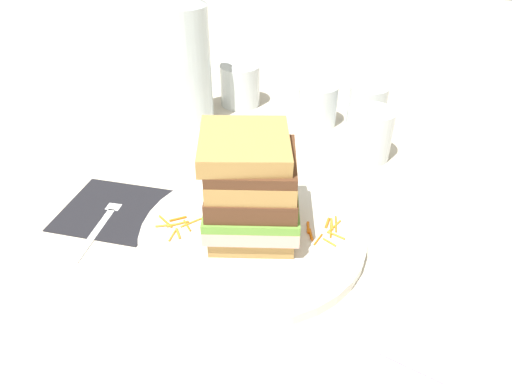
{
  "coord_description": "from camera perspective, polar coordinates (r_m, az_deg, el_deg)",
  "views": [
    {
      "loc": [
        0.13,
        -0.45,
        0.4
      ],
      "look_at": [
        -0.0,
        0.02,
        0.06
      ],
      "focal_mm": 32.45,
      "sensor_mm": 36.0,
      "label": 1
    }
  ],
  "objects": [
    {
      "name": "ground_plane",
      "position": [
        0.62,
        -0.18,
        -5.2
      ],
      "size": [
        3.0,
        3.0,
        0.0
      ],
      "primitive_type": "plane",
      "color": "beige"
    },
    {
      "name": "napkin_pink",
      "position": [
        0.53,
        20.3,
        -17.18
      ],
      "size": [
        0.09,
        0.09,
        0.0
      ],
      "primitive_type": "cube",
      "rotation": [
        0.0,
        0.0,
        -0.28
      ],
      "color": "pink",
      "rests_on": "ground_plane"
    },
    {
      "name": "empty_tumbler_1",
      "position": [
        0.89,
        13.51,
        10.16
      ],
      "size": [
        0.07,
        0.07,
        0.08
      ],
      "primitive_type": "cylinder",
      "color": "silver",
      "rests_on": "ground_plane"
    },
    {
      "name": "carrot_shred_6",
      "position": [
        0.6,
        -10.3,
        -5.34
      ],
      "size": [
        0.0,
        0.02,
        0.0
      ],
      "primitive_type": "cylinder",
      "rotation": [
        0.0,
        1.57,
        1.61
      ],
      "color": "orange",
      "rests_on": "main_plate"
    },
    {
      "name": "carrot_shred_9",
      "position": [
        0.62,
        9.82,
        -3.91
      ],
      "size": [
        0.01,
        0.03,
        0.0
      ],
      "primitive_type": "cylinder",
      "rotation": [
        0.0,
        1.57,
        1.72
      ],
      "color": "orange",
      "rests_on": "main_plate"
    },
    {
      "name": "carrot_shred_0",
      "position": [
        0.63,
        -9.6,
        -3.26
      ],
      "size": [
        0.02,
        0.02,
        0.0
      ],
      "primitive_type": "cylinder",
      "rotation": [
        0.0,
        1.57,
        3.8
      ],
      "color": "orange",
      "rests_on": "main_plate"
    },
    {
      "name": "knife",
      "position": [
        0.59,
        15.88,
        -9.04
      ],
      "size": [
        0.03,
        0.2,
        0.0
      ],
      "color": "silver",
      "rests_on": "ground_plane"
    },
    {
      "name": "empty_tumbler_2",
      "position": [
        0.96,
        -1.97,
        13.05
      ],
      "size": [
        0.08,
        0.08,
        0.08
      ],
      "primitive_type": "cylinder",
      "color": "silver",
      "rests_on": "ground_plane"
    },
    {
      "name": "fork",
      "position": [
        0.68,
        -18.18,
        -2.97
      ],
      "size": [
        0.03,
        0.17,
        0.0
      ],
      "color": "silver",
      "rests_on": "napkin_dark"
    },
    {
      "name": "carrot_shred_15",
      "position": [
        0.59,
        9.05,
        -6.13
      ],
      "size": [
        0.02,
        0.01,
        0.0
      ],
      "primitive_type": "cylinder",
      "rotation": [
        0.0,
        1.57,
        2.64
      ],
      "color": "orange",
      "rests_on": "main_plate"
    },
    {
      "name": "main_plate",
      "position": [
        0.61,
        -0.78,
        -5.22
      ],
      "size": [
        0.29,
        0.29,
        0.02
      ],
      "primitive_type": "cylinder",
      "color": "white",
      "rests_on": "ground_plane"
    },
    {
      "name": "carrot_shred_12",
      "position": [
        0.61,
        6.45,
        -4.37
      ],
      "size": [
        0.01,
        0.02,
        0.0
      ],
      "primitive_type": "cylinder",
      "rotation": [
        0.0,
        1.57,
        1.78
      ],
      "color": "orange",
      "rests_on": "main_plate"
    },
    {
      "name": "carrot_shred_13",
      "position": [
        0.59,
        7.66,
        -5.81
      ],
      "size": [
        0.01,
        0.02,
        0.0
      ],
      "primitive_type": "cylinder",
      "rotation": [
        0.0,
        1.57,
        1.31
      ],
      "color": "orange",
      "rests_on": "main_plate"
    },
    {
      "name": "carrot_shred_3",
      "position": [
        0.62,
        -8.47,
        -4.13
      ],
      "size": [
        0.02,
        0.02,
        0.0
      ],
      "primitive_type": "cylinder",
      "rotation": [
        0.0,
        1.57,
        5.46
      ],
      "color": "orange",
      "rests_on": "main_plate"
    },
    {
      "name": "carrot_shred_4",
      "position": [
        0.62,
        -9.61,
        -3.9
      ],
      "size": [
        0.02,
        0.02,
        0.0
      ],
      "primitive_type": "cylinder",
      "rotation": [
        0.0,
        1.57,
        3.81
      ],
      "color": "orange",
      "rests_on": "main_plate"
    },
    {
      "name": "carrot_shred_14",
      "position": [
        0.6,
        9.91,
        -5.3
      ],
      "size": [
        0.02,
        0.01,
        0.0
      ],
      "primitive_type": "cylinder",
      "rotation": [
        0.0,
        1.57,
        2.8
      ],
      "color": "orange",
      "rests_on": "main_plate"
    },
    {
      "name": "carrot_shred_17",
      "position": [
        0.6,
        6.8,
        -5.1
      ],
      "size": [
        0.01,
        0.02,
        0.0
      ],
      "primitive_type": "cylinder",
      "rotation": [
        0.0,
        1.57,
        1.92
      ],
      "color": "orange",
      "rests_on": "main_plate"
    },
    {
      "name": "carrot_shred_7",
      "position": [
        0.6,
        -9.57,
        -5.06
      ],
      "size": [
        0.01,
        0.02,
        0.0
      ],
      "primitive_type": "cylinder",
      "rotation": [
        0.0,
        1.57,
        2.21
      ],
      "color": "orange",
      "rests_on": "main_plate"
    },
    {
      "name": "napkin_dark",
      "position": [
        0.69,
        -17.35,
        -2.05
      ],
      "size": [
        0.14,
        0.14,
        0.0
      ],
      "primitive_type": "cube",
      "rotation": [
        0.0,
        0.0,
        0.04
      ],
      "color": "black",
      "rests_on": "ground_plane"
    },
    {
      "name": "juice_glass",
      "position": [
        0.79,
        13.75,
        6.65
      ],
      "size": [
        0.07,
        0.07,
        0.08
      ],
      "color": "white",
      "rests_on": "ground_plane"
    },
    {
      "name": "carrot_shred_2",
      "position": [
        0.63,
        -11.1,
        -3.58
      ],
      "size": [
        0.03,
        0.02,
        0.0
      ],
      "primitive_type": "cylinder",
      "rotation": [
        0.0,
        1.57,
        2.56
      ],
      "color": "orange",
      "rests_on": "main_plate"
    },
    {
      "name": "carrot_shred_16",
      "position": [
        0.62,
        9.6,
        -4.22
      ],
      "size": [
        0.02,
        0.03,
        0.0
      ],
      "primitive_type": "cylinder",
      "rotation": [
        0.0,
        1.57,
        4.3
      ],
      "color": "orange",
      "rests_on": "main_plate"
    },
    {
      "name": "carrot_shred_10",
      "position": [
        0.62,
        9.32,
        -3.93
      ],
      "size": [
        0.01,
        0.02,
        0.0
      ],
      "primitive_type": "cylinder",
      "rotation": [
        0.0,
        1.57,
        4.9
      ],
      "color": "orange",
      "rests_on": "main_plate"
    },
    {
      "name": "carrot_shred_5",
      "position": [
        0.62,
        -8.0,
        -3.75
      ],
      "size": [
        0.02,
        0.03,
        0.0
      ],
      "primitive_type": "cylinder",
      "rotation": [
        0.0,
        1.57,
        0.89
      ],
      "color": "orange",
      "rests_on": "main_plate"
    },
    {
      "name": "sandwich",
      "position": [
        0.56,
        -0.92,
        0.53
      ],
      "size": [
        0.14,
        0.14,
        0.14
      ],
      "color": "tan",
      "rests_on": "main_plate"
    },
    {
      "name": "carrot_shred_11",
      "position": [
        0.62,
        8.79,
        -3.78
      ],
      "size": [
        0.0,
        0.02,
        0.0
      ],
      "primitive_type": "cylinder",
      "rotation": [
        0.0,
        1.57,
        4.66
      ],
      "color": "orange",
      "rests_on": "main_plate"
    },
    {
      "name": "carrot_shred_1",
      "position": [
        0.62,
        -10.96,
        -4.05
      ],
      "size": [
        0.03,
        0.02,
        0.0
      ],
      "primitive_type": "cylinder",
      "rotation": [
        0.0,
        1.57,
        3.59
      ],
      "color": "orange",
      "rests_on": "main_plate"
    },
    {
      "name": "empty_tumbler_0",
      "position": [
        0.88,
        7.6,
        10.61
      ],
      "size": [
        0.07,
        0.07,
        0.08
      ],
      "primitive_type": "cylinder",
      "color": "silver",
      "rests_on": "ground_plane"
    },
    {
      "name": "water_bottle",
      "position": [
        0.87,
        -8.36,
        16.19
      ],
      "size": [
        0.08,
        0.08,
        0.28
      ],
      "color": "silver",
      "rests_on": "ground_plane"
    },
    {
      "name": "carrot_shred_8",
      "position": [
        0.61,
        9.22,
        -4.62
      ],
      "size": [
        0.01,
        0.03,
        0.0
      ],
      "primitive_type": "cylinder",
      "rotation": [
        0.0,
        1.57,
        4.83
      ],
      "color": "orange",
      "rests_on": "main_plate"
    }
  ]
}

